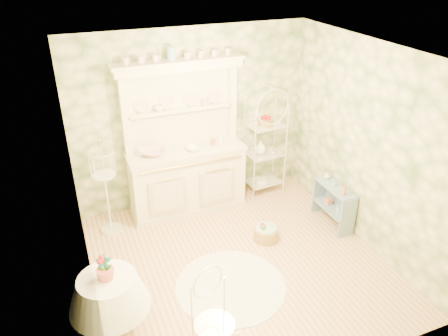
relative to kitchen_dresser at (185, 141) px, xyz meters
name	(u,v)px	position (x,y,z in m)	size (l,w,h in m)	color
floor	(238,263)	(0.20, -1.52, -1.15)	(3.60, 3.60, 0.00)	#D9AF7F
ceiling	(242,54)	(0.20, -1.52, 1.56)	(3.60, 3.60, 0.00)	white
wall_left	(79,202)	(-1.60, -1.52, 0.21)	(3.60, 3.60, 0.00)	beige
wall_right	(367,147)	(2.00, -1.52, 0.21)	(3.60, 3.60, 0.00)	beige
wall_back	(192,119)	(0.20, 0.28, 0.21)	(3.60, 3.60, 0.00)	beige
wall_front	(328,267)	(0.20, -3.32, 0.21)	(3.60, 3.60, 0.00)	beige
kitchen_dresser	(185,141)	(0.00, 0.00, 0.00)	(1.87, 0.61, 2.29)	#F6F1CC
bakers_rack	(265,140)	(1.35, 0.07, -0.25)	(0.56, 0.40, 1.79)	white
side_shelf	(333,207)	(1.84, -1.20, -0.87)	(0.24, 0.65, 0.56)	#708DA7
round_table	(111,306)	(-1.48, -2.03, -0.81)	(0.62, 0.62, 0.67)	white
cafe_chair	(215,329)	(-0.60, -2.77, -0.75)	(0.36, 0.36, 0.80)	white
birdcage_stand	(106,186)	(-1.22, -0.18, -0.41)	(0.35, 0.35, 1.48)	white
floor_basket	(266,233)	(0.76, -1.20, -1.04)	(0.33, 0.33, 0.21)	#AA8849
lace_rug	(230,286)	(-0.06, -1.89, -1.14)	(1.34, 1.34, 0.01)	white
bowl_floral	(154,154)	(-0.48, -0.01, -0.13)	(0.33, 0.33, 0.08)	white
bowl_white	(193,150)	(0.09, -0.09, -0.13)	(0.21, 0.21, 0.07)	white
cup_left	(159,109)	(-0.32, 0.16, 0.47)	(0.12, 0.12, 0.10)	white
cup_right	(205,104)	(0.37, 0.16, 0.47)	(0.11, 0.11, 0.10)	white
potted_geranium	(105,269)	(-1.48, -2.05, -0.30)	(0.15, 0.10, 0.29)	#3F7238
bottle_amber	(344,190)	(1.82, -1.41, -0.46)	(0.07, 0.07, 0.18)	#C16543
bottle_blue	(335,184)	(1.84, -1.17, -0.49)	(0.04, 0.04, 0.09)	#74A8C1
bottle_glass	(327,177)	(1.86, -0.95, -0.50)	(0.08, 0.08, 0.10)	silver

